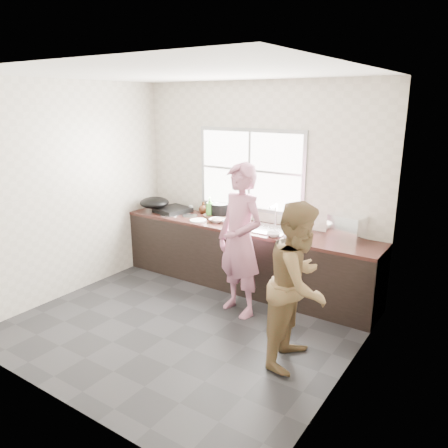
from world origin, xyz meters
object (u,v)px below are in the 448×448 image
Objects in this scene: black_pot at (220,210)px; bottle_green at (210,207)px; woman at (240,245)px; dish_rack at (347,227)px; glass_jar at (191,208)px; wok at (155,203)px; bowl_held at (273,234)px; bottle_brown_short at (203,208)px; burner at (173,210)px; bowl_mince at (217,220)px; cutting_board at (217,216)px; bowl_crabs at (292,238)px; bottle_brown_tall at (218,210)px; person_side at (299,284)px; pot_lid_right at (190,216)px; plate_food at (198,220)px; pot_lid_left at (170,215)px.

black_pot is 0.93× the size of bottle_green.
dish_rack is at bearing 58.11° from woman.
glass_jar is (-0.43, 0.13, -0.10)m from bottle_green.
dish_rack is at bearing 6.11° from wok.
bowl_held is 1.45m from bottle_brown_short.
bowl_mince is at bearing -6.30° from burner.
woman is at bearing -42.58° from cutting_board.
woman is 5.75× the size of bottle_green.
bottle_brown_tall is at bearing 162.18° from bowl_crabs.
pot_lid_right is at bearing 57.21° from person_side.
person_side reaches higher than bottle_brown_short.
plate_food is 0.53m from pot_lid_left.
woman is 1.67m from glass_jar.
bowl_crabs is at bearing -2.64° from wok.
burner is 2.57m from dish_rack.
bowl_crabs reaches higher than pot_lid_left.
bowl_crabs is at bearing -17.82° from bottle_brown_tall.
burner reaches higher than bowl_mince.
plate_food is at bearing -29.14° from pot_lid_right.
bottle_brown_tall is 0.65× the size of pot_lid_left.
bottle_green is (-0.98, 0.77, 0.17)m from woman.
cutting_board is 1.77× the size of pot_lid_right.
wok reaches higher than plate_food.
bowl_crabs is 0.48× the size of dish_rack.
wok is (-2.81, 1.11, 0.21)m from person_side.
person_side is at bearing -23.50° from pot_lid_left.
cutting_board is 0.73m from burner.
black_pot is 0.32m from bottle_brown_short.
pot_lid_right is (-0.50, 0.05, -0.02)m from bowl_mince.
woman is 8.10× the size of bowl_held.
glass_jar is at bearing 44.55° from burner.
burner is at bearing 59.73° from person_side.
bowl_crabs is at bearing -12.36° from bottle_green.
cutting_board is 0.88× the size of burner.
bowl_crabs is 1.97m from pot_lid_left.
bowl_held is 0.47× the size of burner.
wok is at bearing -159.63° from bottle_brown_tall.
person_side is at bearing -33.83° from bowl_mince.
bowl_mince is at bearing -64.10° from black_pot.
woman is 9.18× the size of bottle_brown_tall.
bowl_held is 0.53× the size of dish_rack.
pot_lid_right is at bearing -55.91° from glass_jar.
bowl_held is 0.90× the size of plate_food.
woman reaches higher than wok.
wok is 1.51× the size of pot_lid_left.
black_pot is at bearing 69.98° from plate_food.
cutting_board is 0.90× the size of wok.
plate_food is (-1.43, 0.06, -0.02)m from bowl_crabs.
burner is at bearing 116.57° from pot_lid_left.
pot_lid_left is (0.08, -0.16, -0.03)m from burner.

